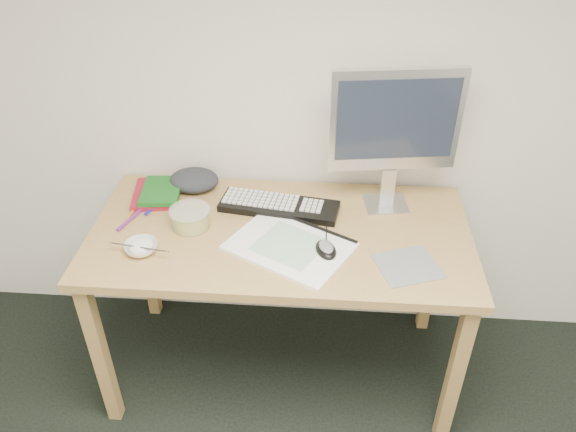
# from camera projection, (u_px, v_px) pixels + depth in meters

# --- Properties ---
(desk) EXTENTS (1.40, 0.70, 0.75)m
(desk) POSITION_uv_depth(u_px,v_px,m) (280.00, 248.00, 2.11)
(desk) COLOR tan
(desk) RESTS_ON ground
(mousepad) EXTENTS (0.25, 0.24, 0.00)m
(mousepad) POSITION_uv_depth(u_px,v_px,m) (408.00, 266.00, 1.90)
(mousepad) COLOR slate
(mousepad) RESTS_ON desk
(sketchpad) EXTENTS (0.50, 0.45, 0.01)m
(sketchpad) POSITION_uv_depth(u_px,v_px,m) (290.00, 246.00, 1.98)
(sketchpad) COLOR white
(sketchpad) RESTS_ON desk
(keyboard) EXTENTS (0.47, 0.21, 0.03)m
(keyboard) POSITION_uv_depth(u_px,v_px,m) (279.00, 206.00, 2.17)
(keyboard) COLOR black
(keyboard) RESTS_ON desk
(monitor) EXTENTS (0.48, 0.17, 0.55)m
(monitor) POSITION_uv_depth(u_px,v_px,m) (395.00, 124.00, 2.01)
(monitor) COLOR silver
(monitor) RESTS_ON desk
(mouse) EXTENTS (0.10, 0.13, 0.04)m
(mouse) POSITION_uv_depth(u_px,v_px,m) (326.00, 247.00, 1.94)
(mouse) COLOR black
(mouse) RESTS_ON sketchpad
(rice_bowl) EXTENTS (0.13, 0.13, 0.04)m
(rice_bowl) POSITION_uv_depth(u_px,v_px,m) (141.00, 248.00, 1.95)
(rice_bowl) COLOR white
(rice_bowl) RESTS_ON desk
(chopsticks) EXTENTS (0.21, 0.05, 0.02)m
(chopsticks) POSITION_uv_depth(u_px,v_px,m) (139.00, 247.00, 1.92)
(chopsticks) COLOR #AFAFB1
(chopsticks) RESTS_ON rice_bowl
(fruit_tub) EXTENTS (0.18, 0.18, 0.07)m
(fruit_tub) POSITION_uv_depth(u_px,v_px,m) (190.00, 218.00, 2.07)
(fruit_tub) COLOR #EDC453
(fruit_tub) RESTS_ON desk
(book_red) EXTENTS (0.20, 0.24, 0.02)m
(book_red) POSITION_uv_depth(u_px,v_px,m) (155.00, 194.00, 2.25)
(book_red) COLOR maroon
(book_red) RESTS_ON desk
(book_green) EXTENTS (0.17, 0.22, 0.02)m
(book_green) POSITION_uv_depth(u_px,v_px,m) (161.00, 191.00, 2.23)
(book_green) COLOR #16591A
(book_green) RESTS_ON book_red
(cloth_lump) EXTENTS (0.20, 0.18, 0.07)m
(cloth_lump) POSITION_uv_depth(u_px,v_px,m) (194.00, 180.00, 2.29)
(cloth_lump) COLOR #26292E
(cloth_lump) RESTS_ON desk
(pencil_pink) EXTENTS (0.16, 0.04, 0.01)m
(pencil_pink) POSITION_uv_depth(u_px,v_px,m) (279.00, 226.00, 2.08)
(pencil_pink) COLOR pink
(pencil_pink) RESTS_ON desk
(pencil_tan) EXTENTS (0.12, 0.13, 0.01)m
(pencil_tan) POSITION_uv_depth(u_px,v_px,m) (291.00, 226.00, 2.08)
(pencil_tan) COLOR tan
(pencil_tan) RESTS_ON desk
(pencil_black) EXTENTS (0.20, 0.03, 0.01)m
(pencil_black) POSITION_uv_depth(u_px,v_px,m) (298.00, 218.00, 2.13)
(pencil_black) COLOR black
(pencil_black) RESTS_ON desk
(marker_blue) EXTENTS (0.05, 0.14, 0.01)m
(marker_blue) POSITION_uv_depth(u_px,v_px,m) (155.00, 205.00, 2.20)
(marker_blue) COLOR #1F21AA
(marker_blue) RESTS_ON desk
(marker_orange) EXTENTS (0.02, 0.13, 0.01)m
(marker_orange) POSITION_uv_depth(u_px,v_px,m) (132.00, 212.00, 2.15)
(marker_orange) COLOR #C47E17
(marker_orange) RESTS_ON desk
(marker_purple) EXTENTS (0.06, 0.14, 0.01)m
(marker_purple) POSITION_uv_depth(u_px,v_px,m) (129.00, 220.00, 2.11)
(marker_purple) COLOR #682381
(marker_purple) RESTS_ON desk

